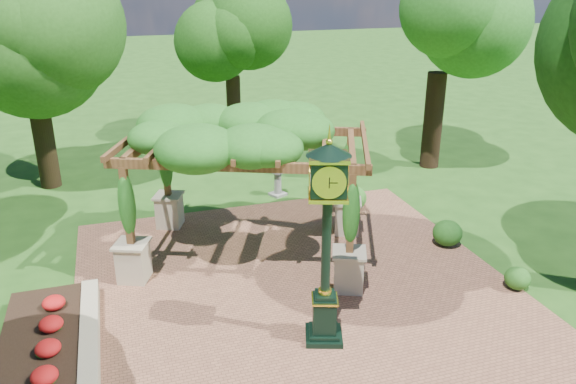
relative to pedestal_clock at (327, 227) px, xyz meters
name	(u,v)px	position (x,y,z in m)	size (l,w,h in m)	color
ground	(325,333)	(0.10, 0.20, -2.51)	(120.00, 120.00, 0.00)	#1E4714
brick_plaza	(308,307)	(0.10, 1.20, -2.49)	(10.00, 12.00, 0.04)	brown
border_wall	(90,353)	(-4.50, 0.70, -2.31)	(0.35, 5.00, 0.40)	#C6B793
flower_bed	(39,364)	(-5.40, 0.70, -2.33)	(1.50, 5.00, 0.36)	red
pedestal_clock	(327,227)	(0.00, 0.00, 0.00)	(1.04, 1.04, 4.20)	black
pergola	(246,143)	(-0.55, 4.02, 0.55)	(6.90, 5.68, 3.74)	tan
sundial	(278,185)	(1.38, 7.83, -2.14)	(0.62, 0.62, 0.85)	gray
shrub_front	(517,278)	(4.99, 0.42, -2.21)	(0.59, 0.59, 0.53)	#225618
shrub_mid	(447,233)	(4.67, 2.88, -2.12)	(0.79, 0.79, 0.71)	#1D4F16
shrub_back	(353,198)	(3.23, 5.90, -2.09)	(0.85, 0.85, 0.76)	#29621C
tree_west_far	(25,21)	(-5.88, 11.09, 3.00)	(4.14, 4.14, 8.05)	black
tree_north	(231,26)	(1.54, 15.09, 2.34)	(3.32, 3.32, 7.11)	black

